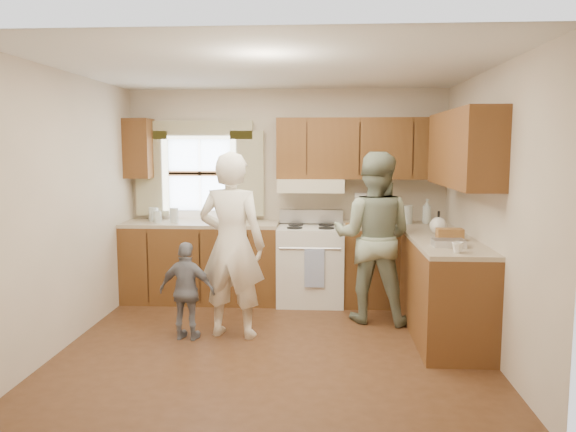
# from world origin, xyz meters

# --- Properties ---
(room) EXTENTS (3.80, 3.80, 3.80)m
(room) POSITION_xyz_m (0.00, 0.00, 1.25)
(room) COLOR #462915
(room) RESTS_ON ground
(kitchen_fixtures) EXTENTS (3.80, 2.25, 2.15)m
(kitchen_fixtures) POSITION_xyz_m (0.61, 1.08, 0.84)
(kitchen_fixtures) COLOR #47240F
(kitchen_fixtures) RESTS_ON ground
(stove) EXTENTS (0.76, 0.67, 1.07)m
(stove) POSITION_xyz_m (0.30, 1.44, 0.47)
(stove) COLOR silver
(stove) RESTS_ON ground
(woman_left) EXTENTS (0.71, 0.53, 1.78)m
(woman_left) POSITION_xyz_m (-0.42, 0.21, 0.89)
(woman_left) COLOR white
(woman_left) RESTS_ON ground
(woman_right) EXTENTS (0.99, 0.85, 1.77)m
(woman_right) POSITION_xyz_m (0.96, 0.79, 0.89)
(woman_right) COLOR #223B24
(woman_right) RESTS_ON ground
(child) EXTENTS (0.58, 0.31, 0.93)m
(child) POSITION_xyz_m (-0.83, 0.09, 0.47)
(child) COLOR gray
(child) RESTS_ON ground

